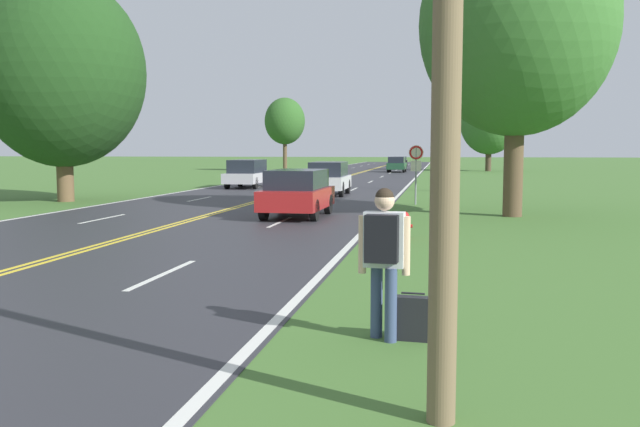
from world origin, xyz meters
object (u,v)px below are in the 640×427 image
traffic_sign (416,160)px  tree_mid_treeline (61,72)px  fire_hydrant (404,225)px  car_white_suv_approaching (329,177)px  car_red_van_nearest (297,192)px  car_silver_van_mid_near (247,173)px  tree_behind_sign (517,24)px  tree_left_verge (285,121)px  suitcase (413,318)px  car_black_hatchback_receding (400,161)px  car_dark_green_suv_mid_far (397,164)px  tree_right_cluster (489,121)px  hitchhiker_person (384,248)px

traffic_sign → tree_mid_treeline: tree_mid_treeline is taller
fire_hydrant → tree_mid_treeline: (-15.31, 9.77, 5.25)m
fire_hydrant → tree_mid_treeline: bearing=147.5°
car_white_suv_approaching → fire_hydrant: bearing=15.3°
car_red_van_nearest → car_silver_van_mid_near: 18.07m
traffic_sign → tree_behind_sign: bearing=-52.0°
tree_left_verge → traffic_sign: bearing=-69.9°
suitcase → tree_behind_sign: size_ratio=0.06×
suitcase → tree_behind_sign: tree_behind_sign is taller
car_red_van_nearest → car_black_hatchback_receding: (-0.88, 70.19, -0.12)m
car_dark_green_suv_mid_far → suitcase: bearing=4.6°
tree_left_verge → car_dark_green_suv_mid_far: (11.98, -2.01, -4.41)m
car_black_hatchback_receding → tree_left_verge: bearing=-27.7°
tree_mid_treeline → tree_right_cluster: (20.97, 46.23, -0.38)m
fire_hydrant → car_silver_van_mid_near: bearing=116.0°
tree_left_verge → car_silver_van_mid_near: size_ratio=1.60×
car_silver_van_mid_near → traffic_sign: bearing=-138.3°
car_dark_green_suv_mid_far → car_black_hatchback_receding: car_dark_green_suv_mid_far is taller
tree_left_verge → tree_mid_treeline: (0.26, -43.12, 0.36)m
traffic_sign → suitcase: bearing=-87.8°
hitchhiker_person → tree_mid_treeline: (-15.58, 19.21, 4.48)m
car_red_van_nearest → car_white_suv_approaching: car_white_suv_approaching is taller
tree_left_verge → car_black_hatchback_receding: size_ratio=2.00×
tree_mid_treeline → car_black_hatchback_receding: tree_mid_treeline is taller
tree_behind_sign → traffic_sign: bearing=128.0°
tree_right_cluster → traffic_sign: bearing=-97.3°
tree_mid_treeline → fire_hydrant: bearing=-32.5°
fire_hydrant → tree_behind_sign: 9.44m
tree_behind_sign → tree_right_cluster: size_ratio=1.17×
tree_right_cluster → car_white_suv_approaching: (-10.30, -40.15, -4.33)m
hitchhiker_person → fire_hydrant: size_ratio=2.64×
tree_mid_treeline → car_black_hatchback_receding: bearing=80.8°
tree_left_verge → tree_behind_sign: bearing=-67.9°
tree_mid_treeline → tree_left_verge: bearing=90.4°
suitcase → car_dark_green_suv_mid_far: car_dark_green_suv_mid_far is taller
tree_left_verge → tree_mid_treeline: bearing=-89.6°
car_silver_van_mid_near → car_dark_green_suv_mid_far: bearing=-15.5°
tree_mid_treeline → car_red_van_nearest: size_ratio=2.43×
traffic_sign → car_black_hatchback_receding: traffic_sign is taller
car_white_suv_approaching → car_red_van_nearest: bearing=3.1°
car_dark_green_suv_mid_far → car_silver_van_mid_near: bearing=-12.7°
tree_right_cluster → car_white_suv_approaching: bearing=-104.4°
traffic_sign → tree_left_verge: tree_left_verge is taller
car_white_suv_approaching → car_silver_van_mid_near: (-5.90, 5.77, -0.00)m
suitcase → traffic_sign: (-0.76, 20.20, 1.58)m
car_silver_van_mid_near → car_black_hatchback_receding: bearing=-8.4°
car_red_van_nearest → car_dark_green_suv_mid_far: size_ratio=0.98×
suitcase → traffic_sign: 20.28m
hitchhiker_person → tree_behind_sign: 17.00m
suitcase → tree_behind_sign: 17.16m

